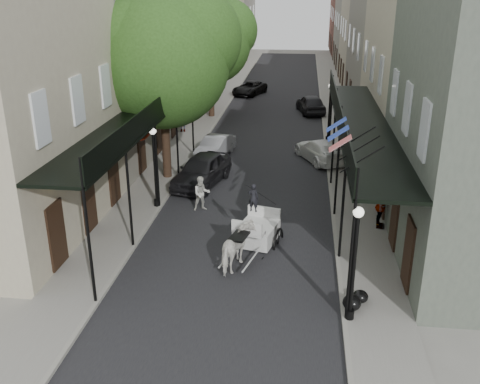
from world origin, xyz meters
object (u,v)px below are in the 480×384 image
(lamppost_right_far, at_px, (329,111))
(pedestrian_walking, at_px, (202,193))
(horse, at_px, (238,248))
(carriage, at_px, (261,215))
(pedestrian_sidewalk_right, at_px, (381,206))
(lamppost_right_near, at_px, (354,263))
(pedestrian_sidewalk_left, at_px, (182,118))
(car_left_near, at_px, (202,170))
(tree_near, at_px, (170,53))
(car_right_near, at_px, (320,150))
(car_right_far, at_px, (311,104))
(lamppost_left, at_px, (155,166))
(car_left_far, at_px, (250,88))
(tree_far, at_px, (215,39))
(car_left_mid, at_px, (215,147))

(lamppost_right_far, distance_m, pedestrian_walking, 13.50)
(horse, distance_m, carriage, 2.56)
(carriage, height_order, pedestrian_sidewalk_right, carriage)
(lamppost_right_near, bearing_deg, carriage, 120.69)
(pedestrian_sidewalk_left, xyz_separation_m, car_left_near, (3.20, -9.86, -0.25))
(tree_near, distance_m, horse, 11.77)
(car_right_near, bearing_deg, car_right_far, -111.72)
(tree_near, height_order, carriage, tree_near)
(pedestrian_walking, bearing_deg, lamppost_left, 158.07)
(lamppost_right_near, relative_size, car_left_far, 0.85)
(carriage, distance_m, car_left_near, 6.87)
(lamppost_right_far, distance_m, car_left_far, 16.80)
(tree_far, relative_size, pedestrian_sidewalk_left, 4.69)
(lamppost_right_near, relative_size, car_right_near, 0.85)
(carriage, bearing_deg, tree_far, 117.54)
(tree_far, height_order, pedestrian_sidewalk_right, tree_far)
(car_left_far, bearing_deg, carriage, -64.36)
(carriage, height_order, car_right_near, carriage)
(tree_near, xyz_separation_m, pedestrian_sidewalk_left, (-1.60, 8.97, -5.45))
(lamppost_right_near, distance_m, lamppost_right_far, 20.00)
(tree_near, distance_m, pedestrian_sidewalk_left, 10.61)
(pedestrian_sidewalk_right, bearing_deg, lamppost_right_far, 16.24)
(lamppost_right_near, distance_m, horse, 4.93)
(tree_far, bearing_deg, pedestrian_sidewalk_left, -107.17)
(carriage, xyz_separation_m, car_right_far, (2.11, 23.01, -0.31))
(pedestrian_sidewalk_left, distance_m, car_left_far, 14.56)
(pedestrian_sidewalk_left, bearing_deg, car_left_mid, 103.81)
(tree_far, relative_size, pedestrian_sidewalk_right, 4.43)
(car_left_far, bearing_deg, lamppost_right_far, -47.45)
(horse, distance_m, pedestrian_sidewalk_left, 19.24)
(pedestrian_walking, relative_size, car_right_far, 0.37)
(tree_far, height_order, horse, tree_far)
(pedestrian_sidewalk_left, distance_m, car_left_near, 10.37)
(horse, relative_size, car_right_far, 0.44)
(lamppost_right_near, height_order, carriage, lamppost_right_near)
(lamppost_right_far, height_order, car_left_mid, lamppost_right_far)
(carriage, relative_size, car_right_near, 0.62)
(lamppost_right_near, height_order, car_left_far, lamppost_right_near)
(pedestrian_walking, height_order, car_left_far, pedestrian_walking)
(tree_far, xyz_separation_m, pedestrian_sidewalk_left, (-1.55, -5.03, -4.80))
(car_left_near, height_order, car_right_far, car_left_near)
(lamppost_left, relative_size, car_left_mid, 0.99)
(car_left_mid, bearing_deg, horse, -63.74)
(tree_near, bearing_deg, car_left_mid, 69.13)
(lamppost_left, relative_size, car_left_near, 0.80)
(horse, height_order, carriage, carriage)
(car_left_near, bearing_deg, pedestrian_sidewalk_right, -15.10)
(car_left_far, height_order, car_right_near, car_right_near)
(lamppost_left, height_order, car_left_near, lamppost_left)
(lamppost_left, bearing_deg, car_left_mid, 80.24)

